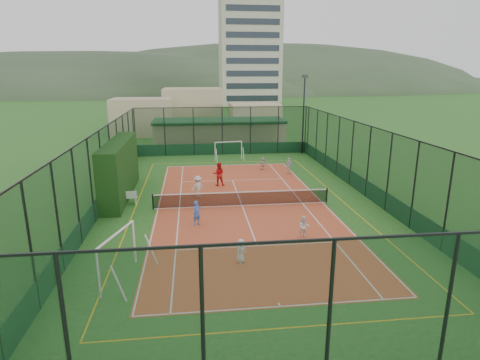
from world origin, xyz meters
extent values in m
plane|color=#216122|center=(0.00, 0.00, 0.00)|extent=(300.00, 300.00, 0.00)
cube|color=#C1462A|center=(0.00, 0.00, 0.01)|extent=(11.17, 23.97, 0.01)
cube|color=beige|center=(12.00, 82.00, 15.00)|extent=(15.00, 12.00, 30.00)
cube|color=black|center=(-8.30, 3.19, 1.97)|extent=(1.35, 8.99, 3.93)
imported|color=silver|center=(-1.04, -8.08, 0.59)|extent=(0.67, 0.65, 1.15)
imported|color=#466AC6|center=(-3.01, -3.11, 0.74)|extent=(0.63, 0.58, 1.45)
imported|color=white|center=(2.65, -5.60, 0.62)|extent=(0.60, 0.47, 1.21)
imported|color=silver|center=(-2.87, 2.15, 0.79)|extent=(1.16, 0.97, 1.56)
imported|color=silver|center=(5.08, 8.02, 0.71)|extent=(0.89, 0.57, 1.40)
imported|color=silver|center=(3.08, 9.74, 0.58)|extent=(1.10, 0.63, 1.13)
imported|color=red|center=(-1.20, 5.01, 0.93)|extent=(0.95, 0.76, 1.83)
sphere|color=#CCE033|center=(-2.87, 1.43, 0.04)|extent=(0.07, 0.07, 0.07)
sphere|color=#CCE033|center=(2.32, 2.09, 0.04)|extent=(0.07, 0.07, 0.07)
sphere|color=#CCE033|center=(-2.99, 1.22, 0.04)|extent=(0.07, 0.07, 0.07)
sphere|color=#CCE033|center=(0.17, 0.53, 0.04)|extent=(0.07, 0.07, 0.07)
sphere|color=#CCE033|center=(-2.56, 2.20, 0.04)|extent=(0.07, 0.07, 0.07)
sphere|color=#CCE033|center=(1.47, 1.79, 0.04)|extent=(0.07, 0.07, 0.07)
sphere|color=#CCE033|center=(1.20, 1.21, 0.04)|extent=(0.07, 0.07, 0.07)
camera|label=1|loc=(-3.09, -25.01, 8.65)|focal=30.00mm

